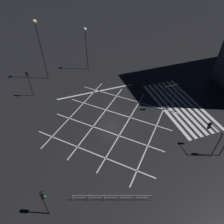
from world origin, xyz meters
name	(u,v)px	position (x,y,z in m)	size (l,w,h in m)	color
ground_plane	(112,122)	(0.00, 0.00, 0.00)	(200.00, 200.00, 0.00)	black
road_markings	(157,109)	(0.46, -7.52, 0.00)	(19.88, 23.99, 0.01)	silver
traffic_light_sw_main	(213,133)	(-8.41, -9.16, 2.90)	(2.12, 0.36, 3.97)	black
traffic_light_ne_main	(28,79)	(10.03, 10.09, 3.21)	(0.39, 0.36, 4.52)	black
traffic_light_nw_cross	(44,199)	(-9.76, 9.62, 2.88)	(0.36, 0.39, 4.03)	black
traffic_light_median_south	(170,92)	(-0.12, -8.61, 3.20)	(0.36, 2.07, 4.40)	black
street_lamp_east	(38,36)	(14.95, 7.23, 7.80)	(0.63, 0.63, 10.33)	black
street_lamp_west	(86,38)	(15.83, -0.62, 6.18)	(0.62, 0.62, 8.01)	black
pedestrian_railing	(112,197)	(-10.54, 3.74, 0.67)	(2.60, 7.23, 1.05)	#9EA0A5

